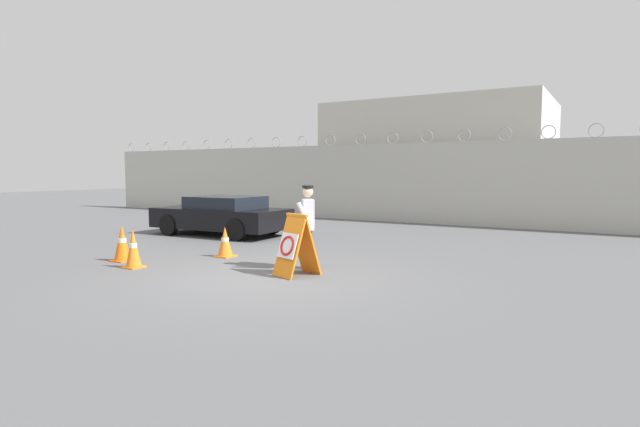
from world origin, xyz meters
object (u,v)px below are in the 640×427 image
at_px(traffic_cone_near, 122,243).
at_px(traffic_cone_mid, 225,242).
at_px(security_guard, 308,223).
at_px(traffic_cone_far, 133,248).
at_px(barricade_sign, 295,245).
at_px(parked_car_front_coupe, 222,215).

xyz_separation_m(traffic_cone_near, traffic_cone_mid, (1.58, 1.59, -0.05)).
xyz_separation_m(security_guard, traffic_cone_near, (-4.00, -1.37, -0.54)).
height_order(security_guard, traffic_cone_far, security_guard).
bearing_deg(traffic_cone_mid, security_guard, -5.31).
xyz_separation_m(barricade_sign, security_guard, (-0.16, 0.69, 0.35)).
bearing_deg(traffic_cone_mid, parked_car_front_coupe, 132.92).
bearing_deg(traffic_cone_near, traffic_cone_mid, 45.14).
height_order(barricade_sign, traffic_cone_near, barricade_sign).
height_order(security_guard, parked_car_front_coupe, security_guard).
relative_size(traffic_cone_near, traffic_cone_mid, 1.14).
xyz_separation_m(traffic_cone_near, parked_car_front_coupe, (-1.24, 4.63, 0.22)).
xyz_separation_m(traffic_cone_far, parked_car_front_coupe, (-2.11, 5.03, 0.22)).
xyz_separation_m(barricade_sign, parked_car_front_coupe, (-5.40, 3.95, 0.03)).
bearing_deg(parked_car_front_coupe, traffic_cone_near, 102.82).
height_order(security_guard, traffic_cone_mid, security_guard).
distance_m(barricade_sign, traffic_cone_far, 3.47).
xyz_separation_m(security_guard, traffic_cone_mid, (-2.42, 0.22, -0.59)).
bearing_deg(barricade_sign, traffic_cone_mid, 179.08).
height_order(barricade_sign, security_guard, security_guard).
height_order(traffic_cone_far, parked_car_front_coupe, parked_car_front_coupe).
xyz_separation_m(security_guard, parked_car_front_coupe, (-5.24, 3.26, -0.32)).
bearing_deg(security_guard, barricade_sign, -26.33).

